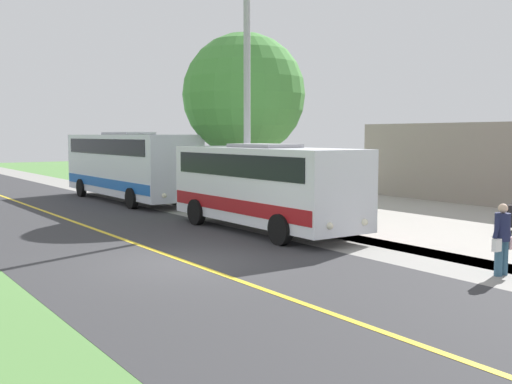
{
  "coord_description": "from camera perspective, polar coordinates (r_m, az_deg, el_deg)",
  "views": [
    {
      "loc": [
        7.1,
        13.33,
        3.13
      ],
      "look_at": [
        -3.5,
        -2.09,
        1.4
      ],
      "focal_mm": 43.42,
      "sensor_mm": 36.0,
      "label": 1
    }
  ],
  "objects": [
    {
      "name": "road_centre_line",
      "position": [
        15.42,
        -6.37,
        -6.43
      ],
      "size": [
        0.16,
        100.0,
        0.0
      ],
      "primitive_type": "cube",
      "color": "gold",
      "rests_on": "ground"
    },
    {
      "name": "ground_plane",
      "position": [
        15.42,
        -6.37,
        -6.46
      ],
      "size": [
        120.0,
        120.0,
        0.0
      ],
      "primitive_type": "plane",
      "color": "#548442"
    },
    {
      "name": "pedestrian_with_bags",
      "position": [
        14.81,
        21.73,
        -3.9
      ],
      "size": [
        0.72,
        0.34,
        1.62
      ],
      "color": "#335972",
      "rests_on": "ground"
    },
    {
      "name": "transit_bus_rear",
      "position": [
        30.01,
        -11.67,
        2.61
      ],
      "size": [
        2.71,
        10.41,
        3.26
      ],
      "color": "silver",
      "rests_on": "ground"
    },
    {
      "name": "sidewalk",
      "position": [
        18.4,
        8.11,
        -4.55
      ],
      "size": [
        2.4,
        100.0,
        0.01
      ],
      "primitive_type": "cube",
      "color": "gray",
      "rests_on": "ground"
    },
    {
      "name": "street_light_pole",
      "position": [
        21.8,
        -1.09,
        9.02
      ],
      "size": [
        1.97,
        0.24,
        8.28
      ],
      "color": "#9E9EA3",
      "rests_on": "ground"
    },
    {
      "name": "tree_curbside",
      "position": [
        26.4,
        -1.12,
        8.92
      ],
      "size": [
        5.18,
        5.18,
        7.41
      ],
      "color": "#4C3826",
      "rests_on": "ground"
    },
    {
      "name": "road_surface",
      "position": [
        15.42,
        -6.37,
        -6.45
      ],
      "size": [
        8.0,
        100.0,
        0.01
      ],
      "primitive_type": "cube",
      "color": "#333335",
      "rests_on": "ground"
    },
    {
      "name": "shuttle_bus_front",
      "position": [
        20.1,
        0.76,
        0.82
      ],
      "size": [
        2.59,
        8.0,
        2.84
      ],
      "color": "white",
      "rests_on": "ground"
    }
  ]
}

